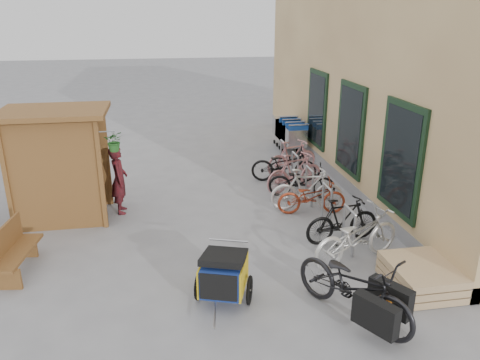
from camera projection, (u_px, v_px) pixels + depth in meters
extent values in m
plane|color=gray|center=(227.00, 261.00, 8.50)|extent=(80.00, 80.00, 0.00)
cube|color=#DFBB80|center=(441.00, 42.00, 12.53)|extent=(6.00, 13.00, 7.00)
cube|color=gray|center=(329.00, 167.00, 13.20)|extent=(0.18, 13.00, 0.30)
cube|color=black|center=(401.00, 159.00, 8.98)|extent=(0.06, 1.50, 2.20)
cube|color=black|center=(399.00, 159.00, 8.97)|extent=(0.02, 1.25, 1.95)
cube|color=black|center=(350.00, 129.00, 11.30)|extent=(0.06, 1.50, 2.20)
cube|color=black|center=(349.00, 129.00, 11.29)|extent=(0.02, 1.25, 1.95)
cube|color=black|center=(317.00, 109.00, 13.61)|extent=(0.06, 1.50, 2.20)
cube|color=black|center=(316.00, 109.00, 13.61)|extent=(0.02, 1.25, 1.95)
cube|color=brown|center=(6.00, 180.00, 9.17)|extent=(0.09, 0.09, 2.30)
cube|color=brown|center=(101.00, 175.00, 9.46)|extent=(0.09, 0.09, 2.30)
cube|color=brown|center=(24.00, 161.00, 10.38)|extent=(0.09, 0.09, 2.30)
cube|color=brown|center=(107.00, 157.00, 10.67)|extent=(0.09, 0.09, 2.30)
cube|color=brown|center=(17.00, 170.00, 9.78)|extent=(0.05, 1.30, 2.30)
cube|color=brown|center=(55.00, 177.00, 9.35)|extent=(1.80, 0.05, 2.30)
cube|color=brown|center=(66.00, 159.00, 10.50)|extent=(1.80, 0.05, 2.30)
cube|color=brown|center=(53.00, 112.00, 9.51)|extent=(2.15, 1.65, 0.10)
cube|color=brown|center=(52.00, 179.00, 9.97)|extent=(1.30, 1.15, 0.04)
cube|color=brown|center=(48.00, 152.00, 9.77)|extent=(1.30, 1.15, 0.04)
cylinder|color=#A5A8AD|center=(106.00, 132.00, 9.19)|extent=(0.36, 0.02, 0.02)
imported|color=#225A1F|center=(115.00, 141.00, 9.28)|extent=(0.38, 0.33, 0.42)
cylinder|color=#A5A8AD|center=(354.00, 236.00, 8.50)|extent=(0.05, 0.05, 0.84)
cylinder|color=#A5A8AD|center=(343.00, 225.00, 8.96)|extent=(0.05, 0.05, 0.84)
cylinder|color=#A5A8AD|center=(350.00, 210.00, 8.59)|extent=(0.05, 0.50, 0.05)
cylinder|color=#A5A8AD|center=(331.00, 210.00, 9.61)|extent=(0.05, 0.05, 0.84)
cylinder|color=#A5A8AD|center=(323.00, 201.00, 10.07)|extent=(0.05, 0.05, 0.84)
cylinder|color=#A5A8AD|center=(328.00, 187.00, 9.70)|extent=(0.05, 0.50, 0.05)
cylinder|color=#A5A8AD|center=(312.00, 190.00, 10.72)|extent=(0.05, 0.05, 0.84)
cylinder|color=#A5A8AD|center=(306.00, 182.00, 11.19)|extent=(0.05, 0.05, 0.84)
cylinder|color=#A5A8AD|center=(310.00, 169.00, 10.81)|extent=(0.05, 0.50, 0.05)
cylinder|color=#A5A8AD|center=(298.00, 173.00, 11.83)|extent=(0.05, 0.05, 0.84)
cylinder|color=#A5A8AD|center=(292.00, 167.00, 12.30)|extent=(0.05, 0.05, 0.84)
cylinder|color=#A5A8AD|center=(295.00, 154.00, 11.92)|extent=(0.05, 0.50, 0.05)
cylinder|color=#A5A8AD|center=(285.00, 159.00, 12.95)|extent=(0.05, 0.05, 0.84)
cylinder|color=#A5A8AD|center=(281.00, 154.00, 13.41)|extent=(0.05, 0.05, 0.84)
cylinder|color=#A5A8AD|center=(283.00, 142.00, 13.04)|extent=(0.05, 0.50, 0.05)
cube|color=tan|center=(420.00, 284.00, 7.66)|extent=(1.00, 1.20, 0.12)
cube|color=tan|center=(421.00, 276.00, 7.61)|extent=(1.00, 1.20, 0.12)
cube|color=tan|center=(422.00, 269.00, 7.57)|extent=(1.00, 1.20, 0.12)
cube|color=brown|center=(17.00, 252.00, 8.01)|extent=(0.59, 1.40, 0.05)
cube|color=brown|center=(3.00, 240.00, 7.90)|extent=(0.23, 1.35, 0.45)
cube|color=brown|center=(10.00, 279.00, 7.57)|extent=(0.37, 0.10, 0.36)
cube|color=brown|center=(27.00, 248.00, 8.58)|extent=(0.37, 0.10, 0.36)
cube|color=silver|center=(294.00, 136.00, 14.49)|extent=(0.59, 0.92, 0.56)
cube|color=#1948A4|center=(299.00, 127.00, 13.93)|extent=(0.59, 0.04, 0.19)
cylinder|color=silver|center=(299.00, 125.00, 13.88)|extent=(0.63, 0.04, 0.04)
cylinder|color=black|center=(289.00, 158.00, 14.30)|extent=(0.04, 0.13, 0.13)
cube|color=silver|center=(291.00, 133.00, 14.84)|extent=(0.59, 0.92, 0.56)
cube|color=#1948A4|center=(295.00, 124.00, 14.28)|extent=(0.59, 0.04, 0.19)
cylinder|color=silver|center=(295.00, 122.00, 14.23)|extent=(0.63, 0.04, 0.04)
cylinder|color=black|center=(286.00, 154.00, 14.65)|extent=(0.04, 0.13, 0.13)
cube|color=silver|center=(287.00, 130.00, 15.19)|extent=(0.59, 0.92, 0.56)
cube|color=#1948A4|center=(292.00, 122.00, 14.63)|extent=(0.59, 0.04, 0.19)
cylinder|color=silver|center=(292.00, 120.00, 14.58)|extent=(0.63, 0.04, 0.04)
cylinder|color=black|center=(283.00, 151.00, 15.00)|extent=(0.04, 0.13, 0.13)
cube|color=silver|center=(284.00, 127.00, 15.54)|extent=(0.59, 0.92, 0.56)
cube|color=#1948A4|center=(289.00, 119.00, 14.98)|extent=(0.59, 0.04, 0.19)
cylinder|color=silver|center=(289.00, 117.00, 14.93)|extent=(0.63, 0.04, 0.04)
cylinder|color=black|center=(280.00, 148.00, 15.35)|extent=(0.04, 0.13, 0.13)
cube|color=#1B3896|center=(224.00, 274.00, 7.21)|extent=(0.82, 0.94, 0.46)
cube|color=gold|center=(204.00, 273.00, 7.25)|extent=(0.28, 0.76, 0.46)
cube|color=gold|center=(244.00, 276.00, 7.16)|extent=(0.28, 0.76, 0.46)
cube|color=black|center=(218.00, 288.00, 6.81)|extent=(0.54, 0.21, 0.42)
cube|color=black|center=(224.00, 257.00, 7.16)|extent=(0.86, 0.92, 0.22)
torus|color=black|center=(199.00, 286.00, 7.35)|extent=(0.20, 0.45, 0.46)
torus|color=black|center=(249.00, 290.00, 7.23)|extent=(0.20, 0.45, 0.46)
cylinder|color=#B7B7BC|center=(215.00, 314.00, 6.66)|extent=(0.24, 0.65, 0.03)
cylinder|color=#B7B7BC|center=(228.00, 240.00, 7.48)|extent=(0.61, 0.23, 0.03)
imported|color=black|center=(354.00, 286.00, 6.76)|extent=(1.64, 2.11, 1.07)
cube|color=black|center=(376.00, 315.00, 6.25)|extent=(0.49, 0.65, 0.45)
cube|color=black|center=(390.00, 298.00, 6.62)|extent=(0.49, 0.65, 0.45)
cube|color=orange|center=(383.00, 303.00, 6.42)|extent=(0.19, 0.22, 0.12)
imported|color=maroon|center=(119.00, 180.00, 10.33)|extent=(0.39, 0.57, 1.53)
imported|color=silver|center=(357.00, 236.00, 8.34)|extent=(2.00, 1.24, 0.99)
imported|color=black|center=(342.00, 220.00, 9.06)|extent=(1.57, 0.63, 0.92)
imported|color=#95341B|center=(312.00, 197.00, 10.38)|extent=(1.57, 0.69, 0.80)
imported|color=silver|center=(307.00, 190.00, 10.52)|extent=(1.69, 0.64, 0.99)
imported|color=black|center=(302.00, 181.00, 11.27)|extent=(1.69, 0.99, 0.84)
imported|color=pink|center=(295.00, 172.00, 11.67)|extent=(1.70, 0.96, 0.98)
imported|color=black|center=(284.00, 165.00, 12.36)|extent=(1.81, 0.95, 0.91)
imported|color=pink|center=(292.00, 157.00, 12.91)|extent=(1.65, 0.93, 0.96)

